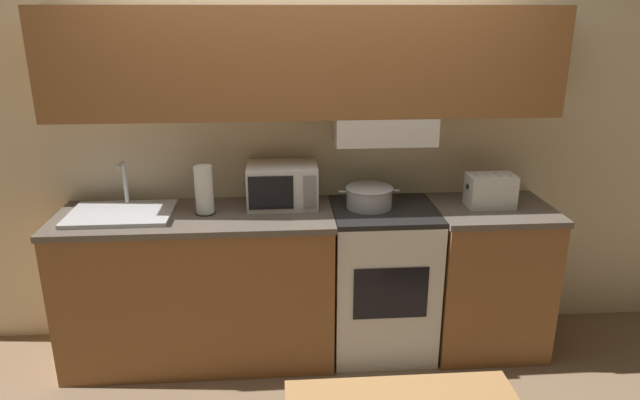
{
  "coord_description": "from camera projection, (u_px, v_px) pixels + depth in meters",
  "views": [
    {
      "loc": [
        -0.17,
        -3.45,
        2.06
      ],
      "look_at": [
        0.05,
        -0.54,
        1.09
      ],
      "focal_mm": 32.0,
      "sensor_mm": 36.0,
      "label": 1
    }
  ],
  "objects": [
    {
      "name": "ground_plane",
      "position": [
        307.0,
        324.0,
        3.93
      ],
      "size": [
        16.0,
        16.0,
        0.0
      ],
      "primitive_type": "plane",
      "color": "#7F664C"
    },
    {
      "name": "cooking_pot",
      "position": [
        369.0,
        196.0,
        3.4
      ],
      "size": [
        0.36,
        0.28,
        0.13
      ],
      "color": "#B7BABF",
      "rests_on": "stove_range"
    },
    {
      "name": "stove_range",
      "position": [
        382.0,
        279.0,
        3.54
      ],
      "size": [
        0.62,
        0.57,
        0.94
      ],
      "color": "silver",
      "rests_on": "ground_plane"
    },
    {
      "name": "wall_back",
      "position": [
        308.0,
        108.0,
        3.39
      ],
      "size": [
        5.32,
        0.38,
        2.55
      ],
      "color": "beige",
      "rests_on": "ground_plane"
    },
    {
      "name": "toaster",
      "position": [
        491.0,
        190.0,
        3.4
      ],
      "size": [
        0.29,
        0.17,
        0.2
      ],
      "color": "silver",
      "rests_on": "lower_counter_right_stub"
    },
    {
      "name": "sink_basin",
      "position": [
        121.0,
        213.0,
        3.27
      ],
      "size": [
        0.58,
        0.42,
        0.29
      ],
      "color": "#B7BABF",
      "rests_on": "lower_counter_main"
    },
    {
      "name": "paper_towel_roll",
      "position": [
        204.0,
        190.0,
        3.27
      ],
      "size": [
        0.12,
        0.12,
        0.28
      ],
      "color": "black",
      "rests_on": "lower_counter_main"
    },
    {
      "name": "lower_counter_right_stub",
      "position": [
        486.0,
        276.0,
        3.58
      ],
      "size": [
        0.7,
        0.61,
        0.94
      ],
      "color": "brown",
      "rests_on": "ground_plane"
    },
    {
      "name": "lower_counter_main",
      "position": [
        200.0,
        286.0,
        3.46
      ],
      "size": [
        1.61,
        0.61,
        0.94
      ],
      "color": "brown",
      "rests_on": "ground_plane"
    },
    {
      "name": "microwave",
      "position": [
        282.0,
        185.0,
        3.42
      ],
      "size": [
        0.42,
        0.31,
        0.25
      ],
      "color": "silver",
      "rests_on": "lower_counter_main"
    }
  ]
}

